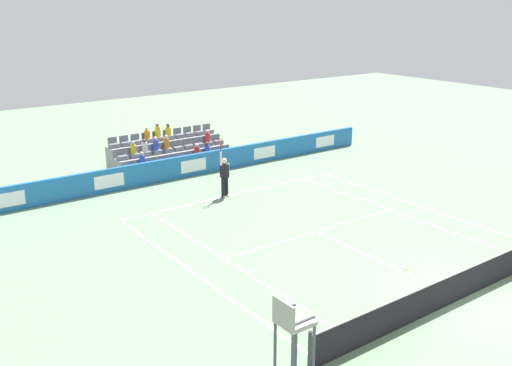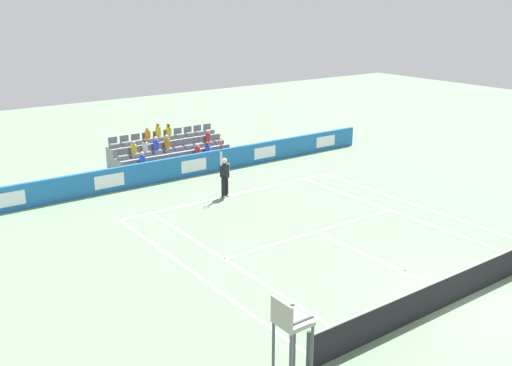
% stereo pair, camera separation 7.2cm
% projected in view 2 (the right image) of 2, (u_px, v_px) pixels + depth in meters
% --- Properties ---
extents(ground_plane, '(80.00, 80.00, 0.00)m').
position_uv_depth(ground_plane, '(461.00, 299.00, 17.05)').
color(ground_plane, gray).
extents(line_baseline, '(10.97, 0.10, 0.01)m').
position_uv_depth(line_baseline, '(234.00, 194.00, 26.22)').
color(line_baseline, white).
rests_on(line_baseline, ground).
extents(line_service, '(8.23, 0.10, 0.01)m').
position_uv_depth(line_service, '(316.00, 232.00, 21.98)').
color(line_service, white).
rests_on(line_service, ground).
extents(line_centre_service, '(0.10, 6.40, 0.01)m').
position_uv_depth(line_centre_service, '(379.00, 261.00, 19.52)').
color(line_centre_service, white).
rests_on(line_centre_service, ground).
extents(line_singles_sideline_left, '(0.10, 11.89, 0.01)m').
position_uv_depth(line_singles_sideline_left, '(232.00, 264.00, 19.32)').
color(line_singles_sideline_left, white).
rests_on(line_singles_sideline_left, ground).
extents(line_singles_sideline_right, '(0.10, 11.89, 0.01)m').
position_uv_depth(line_singles_sideline_right, '(398.00, 213.00, 23.94)').
color(line_singles_sideline_right, white).
rests_on(line_singles_sideline_right, ground).
extents(line_doubles_sideline_left, '(0.10, 11.89, 0.01)m').
position_uv_depth(line_doubles_sideline_left, '(196.00, 275.00, 18.55)').
color(line_doubles_sideline_left, white).
rests_on(line_doubles_sideline_left, ground).
extents(line_doubles_sideline_right, '(0.10, 11.89, 0.01)m').
position_uv_depth(line_doubles_sideline_right, '(420.00, 206.00, 24.71)').
color(line_doubles_sideline_right, white).
rests_on(line_doubles_sideline_right, ground).
extents(line_centre_mark, '(0.10, 0.20, 0.01)m').
position_uv_depth(line_centre_mark, '(236.00, 195.00, 26.14)').
color(line_centre_mark, white).
rests_on(line_centre_mark, ground).
extents(sponsor_barrier, '(22.02, 0.22, 1.09)m').
position_uv_depth(sponsor_barrier, '(193.00, 165.00, 28.89)').
color(sponsor_barrier, '#1E66AD').
rests_on(sponsor_barrier, ground).
extents(tennis_net, '(11.97, 0.10, 1.07)m').
position_uv_depth(tennis_net, '(463.00, 284.00, 16.90)').
color(tennis_net, '#33383D').
rests_on(tennis_net, ground).
extents(tennis_player, '(0.54, 0.42, 2.85)m').
position_uv_depth(tennis_player, '(225.00, 175.00, 25.62)').
color(tennis_player, black).
rests_on(tennis_player, ground).
extents(umpire_chair, '(0.70, 0.70, 2.34)m').
position_uv_depth(umpire_chair, '(290.00, 332.00, 12.55)').
color(umpire_chair, '#474C54').
rests_on(umpire_chair, ground).
extents(stadium_stand, '(6.20, 2.85, 2.20)m').
position_uv_depth(stadium_stand, '(171.00, 155.00, 30.67)').
color(stadium_stand, gray).
rests_on(stadium_stand, ground).
extents(loose_tennis_ball, '(0.07, 0.07, 0.07)m').
position_uv_depth(loose_tennis_ball, '(405.00, 270.00, 18.81)').
color(loose_tennis_ball, '#D1E533').
rests_on(loose_tennis_ball, ground).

